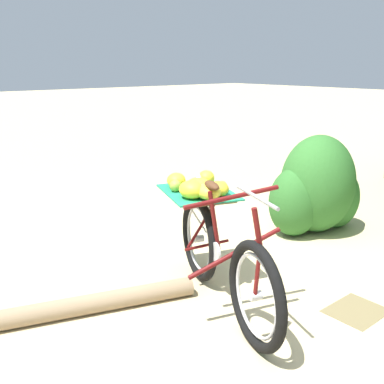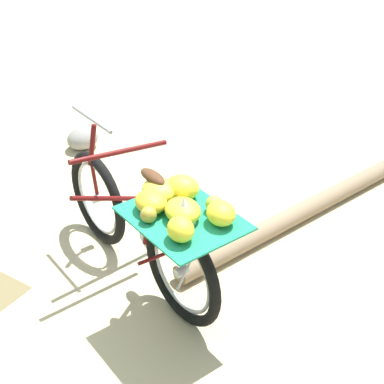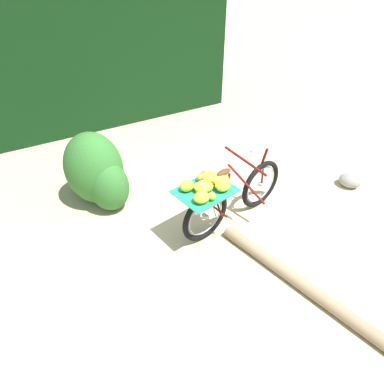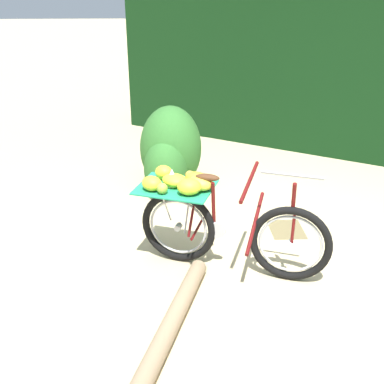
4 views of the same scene
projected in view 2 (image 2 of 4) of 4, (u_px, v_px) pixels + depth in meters
The scene contains 4 objects.
ground_plane at pixel (126, 304), 3.71m from camera, with size 60.00×60.00×0.00m, color #C6B284.
bicycle at pixel (148, 223), 3.58m from camera, with size 0.96×1.77×1.03m.
fallen_log at pixel (298, 214), 4.48m from camera, with size 0.15×0.15×2.42m, color #937A5B.
path_stone at pixel (83, 138), 5.56m from camera, with size 0.34×0.28×0.21m, color gray.
Camera 2 is at (2.09, 1.85, 2.59)m, focal length 52.19 mm.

